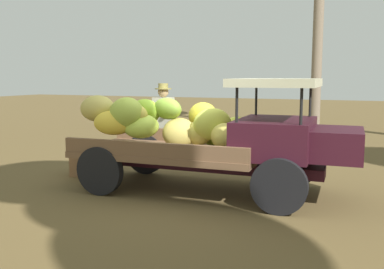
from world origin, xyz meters
TOP-DOWN VIEW (x-y plane):
  - ground_plane at (0.00, 0.00)m, footprint 60.00×60.00m
  - truck at (0.41, 0.08)m, footprint 4.52×1.89m
  - farmer at (-1.27, 1.62)m, footprint 0.53×0.46m
  - wooden_crate at (-2.34, 0.37)m, footprint 0.55×0.61m

SIDE VIEW (x-z plane):
  - ground_plane at x=0.00m, z-range 0.00..0.00m
  - wooden_crate at x=-2.34m, z-range 0.00..0.42m
  - truck at x=0.41m, z-range 0.00..1.83m
  - farmer at x=-1.27m, z-range 0.12..1.84m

